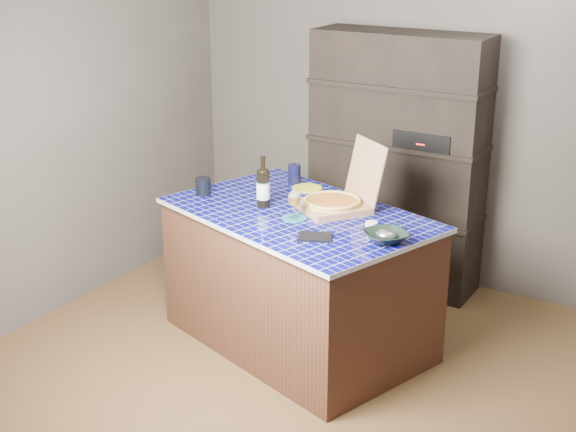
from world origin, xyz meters
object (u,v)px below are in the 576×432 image
Objects in this scene: pizza_box at (336,200)px; mead_bottle at (263,187)px; dvd_case at (315,237)px; wine_glass at (294,199)px; bowl at (386,237)px; kitchen_island at (299,278)px.

pizza_box is 1.83× the size of mead_bottle.
dvd_case is at bearing -40.23° from pizza_box.
wine_glass is 0.61m from bowl.
bowl is (0.35, 0.15, 0.02)m from dvd_case.
pizza_box is (0.16, 0.16, 0.49)m from kitchen_island.
mead_bottle is at bearing -121.01° from pizza_box.
wine_glass reaches higher than dvd_case.
kitchen_island is 7.80× the size of bowl.
pizza_box is 0.44m from mead_bottle.
pizza_box reaches higher than wine_glass.
bowl is at bearing -9.44° from mead_bottle.
pizza_box is at bearing 63.93° from wine_glass.
mead_bottle is (-0.40, -0.18, 0.07)m from pizza_box.
wine_glass is (-0.13, -0.27, 0.06)m from pizza_box.
pizza_box is 2.50× the size of bowl.
wine_glass is at bearing -80.79° from pizza_box.
mead_bottle is at bearing -142.67° from dvd_case.
mead_bottle reaches higher than dvd_case.
mead_bottle is 1.73× the size of dvd_case.
wine_glass is at bearing 174.69° from bowl.
pizza_box is at bearing 171.36° from dvd_case.
wine_glass is 0.35m from dvd_case.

